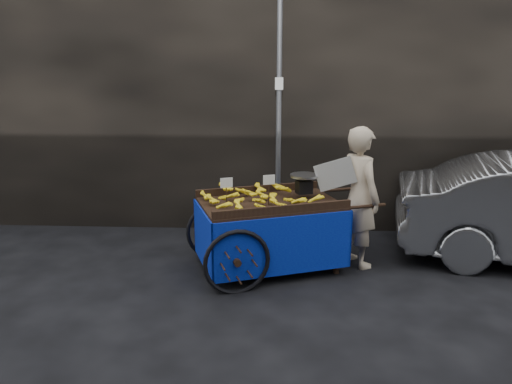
{
  "coord_description": "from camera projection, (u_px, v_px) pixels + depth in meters",
  "views": [
    {
      "loc": [
        0.32,
        -6.31,
        2.72
      ],
      "look_at": [
        -0.01,
        0.5,
        0.93
      ],
      "focal_mm": 35.0,
      "sensor_mm": 36.0,
      "label": 1
    }
  ],
  "objects": [
    {
      "name": "street_pole",
      "position": [
        279.0,
        110.0,
        7.53
      ],
      "size": [
        0.12,
        0.1,
        4.0
      ],
      "color": "slate",
      "rests_on": "ground"
    },
    {
      "name": "ground",
      "position": [
        255.0,
        267.0,
        6.8
      ],
      "size": [
        80.0,
        80.0,
        0.0
      ],
      "primitive_type": "plane",
      "color": "black",
      "rests_on": "ground"
    },
    {
      "name": "plastic_bag",
      "position": [
        314.0,
        259.0,
        6.71
      ],
      "size": [
        0.31,
        0.25,
        0.28
      ],
      "primitive_type": "ellipsoid",
      "color": "blue",
      "rests_on": "ground"
    },
    {
      "name": "banana_cart",
      "position": [
        266.0,
        209.0,
        6.57
      ],
      "size": [
        2.71,
        1.87,
        1.35
      ],
      "rotation": [
        0.0,
        0.0,
        0.34
      ],
      "color": "black",
      "rests_on": "ground"
    },
    {
      "name": "vendor",
      "position": [
        359.0,
        197.0,
        6.69
      ],
      "size": [
        1.01,
        0.83,
        1.91
      ],
      "rotation": [
        0.0,
        0.0,
        2.08
      ],
      "color": "#C8B395",
      "rests_on": "ground"
    },
    {
      "name": "building_wall",
      "position": [
        285.0,
        74.0,
        8.66
      ],
      "size": [
        13.5,
        2.0,
        5.0
      ],
      "color": "black",
      "rests_on": "ground"
    }
  ]
}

